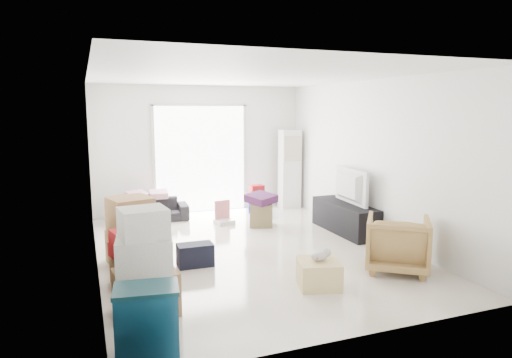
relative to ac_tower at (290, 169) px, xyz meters
The scene contains 21 objects.
room_shell 3.32m from the ac_tower, 126.35° to the right, with size 4.98×6.48×3.18m.
sliding_door 2.01m from the ac_tower, behind, with size 2.10×0.04×2.33m.
ac_tower is the anchor object (origin of this frame).
tv_console 2.35m from the ac_tower, 88.74° to the right, with size 0.48×1.60×0.53m, color black.
television 2.29m from the ac_tower, 88.74° to the right, with size 1.08×0.62×0.14m, color black.
sofa 3.18m from the ac_tower, behind, with size 1.49×0.43×0.58m, color black.
pillow_left 3.37m from the ac_tower, behind, with size 0.35×0.28×0.11m, color #D198A5.
pillow_right 2.95m from the ac_tower, behind, with size 0.32×0.26×0.11m, color #D198A5.
armchair 4.28m from the ac_tower, 94.60° to the right, with size 0.81×0.76×0.84m, color tan.
storage_bins 6.55m from the ac_tower, 126.18° to the right, with size 0.62×0.47×0.65m.
box_stack_a 5.78m from the ac_tower, 130.58° to the right, with size 0.69×0.60×1.17m.
box_stack_b 5.16m from the ac_tower, 136.92° to the right, with size 0.67×0.64×0.72m.
box_stack_c 4.55m from the ac_tower, 145.11° to the right, with size 0.72×0.68×0.96m.
loose_box 4.10m from the ac_tower, 146.45° to the right, with size 0.38×0.38×0.32m, color #986544.
duffel_bag 4.28m from the ac_tower, 133.31° to the right, with size 0.50×0.30×0.32m, color black.
ottoman 1.90m from the ac_tower, 132.54° to the right, with size 0.42×0.42×0.42m, color olive.
blanket 1.82m from the ac_tower, 132.54° to the right, with size 0.47×0.47×0.14m, color #522151.
kids_table 1.10m from the ac_tower, 157.54° to the right, with size 0.50×0.50×0.63m.
toy_walker 2.17m from the ac_tower, 153.73° to the right, with size 0.38×0.35×0.45m.
wood_crate 4.72m from the ac_tower, 110.41° to the right, with size 0.50×0.50×0.33m, color #DCC17F.
plush_bunny 4.68m from the ac_tower, 110.08° to the right, with size 0.28×0.16×0.14m.
Camera 1 is at (-2.35, -6.55, 2.20)m, focal length 32.00 mm.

